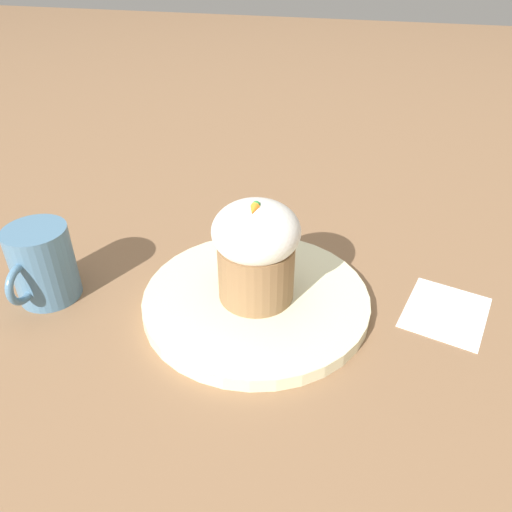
{
  "coord_description": "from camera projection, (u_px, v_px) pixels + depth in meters",
  "views": [
    {
      "loc": [
        0.43,
        0.11,
        0.37
      ],
      "look_at": [
        0.0,
        0.0,
        0.07
      ],
      "focal_mm": 35.0,
      "sensor_mm": 36.0,
      "label": 1
    }
  ],
  "objects": [
    {
      "name": "dessert_plate",
      "position": [
        256.0,
        300.0,
        0.57
      ],
      "size": [
        0.26,
        0.26,
        0.02
      ],
      "color": "beige",
      "rests_on": "ground_plane"
    },
    {
      "name": "carrot_cake",
      "position": [
        256.0,
        251.0,
        0.53
      ],
      "size": [
        0.09,
        0.09,
        0.12
      ],
      "color": "olive",
      "rests_on": "dessert_plate"
    },
    {
      "name": "spoon",
      "position": [
        261.0,
        279.0,
        0.59
      ],
      "size": [
        0.11,
        0.05,
        0.01
      ],
      "color": "#B7B7BC",
      "rests_on": "dessert_plate"
    },
    {
      "name": "paper_napkin",
      "position": [
        446.0,
        312.0,
        0.56
      ],
      "size": [
        0.12,
        0.11,
        0.0
      ],
      "color": "white",
      "rests_on": "ground_plane"
    },
    {
      "name": "ground_plane",
      "position": [
        256.0,
        305.0,
        0.58
      ],
      "size": [
        4.0,
        4.0,
        0.0
      ],
      "primitive_type": "plane",
      "color": "#846042"
    },
    {
      "name": "coffee_cup",
      "position": [
        42.0,
        264.0,
        0.57
      ],
      "size": [
        0.1,
        0.07,
        0.09
      ],
      "color": "teal",
      "rests_on": "ground_plane"
    }
  ]
}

